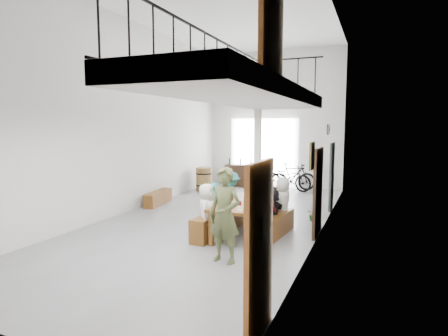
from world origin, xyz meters
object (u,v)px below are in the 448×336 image
at_px(serving_counter, 246,176).
at_px(oak_barrel, 204,179).
at_px(bench_inner, 221,221).
at_px(side_bench, 158,198).
at_px(tasting_table, 248,204).
at_px(host_standing, 225,215).
at_px(bicycle_near, 288,177).

bearing_deg(serving_counter, oak_barrel, -128.89).
distance_m(bench_inner, side_bench, 3.77).
bearing_deg(oak_barrel, serving_counter, 54.86).
height_order(tasting_table, host_standing, host_standing).
height_order(side_bench, bicycle_near, bicycle_near).
xyz_separation_m(oak_barrel, serving_counter, (1.15, 1.63, -0.01)).
distance_m(tasting_table, bicycle_near, 6.23).
distance_m(oak_barrel, bicycle_near, 3.25).
xyz_separation_m(tasting_table, oak_barrel, (-3.45, 4.94, -0.26)).
height_order(side_bench, serving_counter, serving_counter).
distance_m(serving_counter, host_standing, 8.76).
xyz_separation_m(side_bench, bicycle_near, (3.27, 4.12, 0.30)).
bearing_deg(serving_counter, side_bench, -111.39).
relative_size(side_bench, serving_counter, 0.90).
bearing_deg(host_standing, serving_counter, 116.37).
relative_size(tasting_table, bicycle_near, 1.28).
height_order(bench_inner, host_standing, host_standing).
bearing_deg(bench_inner, serving_counter, 109.18).
relative_size(side_bench, oak_barrel, 1.67).
bearing_deg(side_bench, tasting_table, -29.38).
bearing_deg(host_standing, side_bench, 144.77).
bearing_deg(bicycle_near, host_standing, -161.07).
bearing_deg(bench_inner, tasting_table, 11.00).
relative_size(tasting_table, host_standing, 1.42).
relative_size(oak_barrel, host_standing, 0.51).
distance_m(tasting_table, oak_barrel, 6.03).
height_order(oak_barrel, host_standing, host_standing).
distance_m(bench_inner, bicycle_near, 6.28).
distance_m(tasting_table, bench_inner, 0.78).
height_order(tasting_table, serving_counter, serving_counter).
height_order(side_bench, oak_barrel, oak_barrel).
bearing_deg(bicycle_near, oak_barrel, 127.55).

